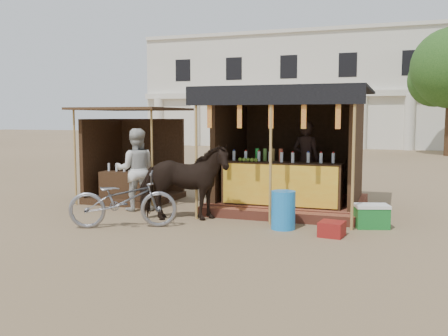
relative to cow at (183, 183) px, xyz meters
name	(u,v)px	position (x,y,z in m)	size (l,w,h in m)	color
ground	(194,238)	(0.78, -1.30, -0.80)	(120.00, 120.00, 0.00)	#846B4C
main_stall	(290,165)	(1.81, 2.07, 0.23)	(3.60, 3.61, 2.78)	brown
secondary_stall	(130,167)	(-2.38, 1.94, 0.05)	(2.40, 2.40, 2.38)	#3D2516
cow	(183,183)	(0.00, 0.00, 0.00)	(0.86, 1.89, 1.60)	black
motorbike	(123,200)	(-0.85, -0.98, -0.25)	(0.73, 2.08, 1.09)	gray
bystander	(136,170)	(-1.51, 0.70, 0.15)	(0.92, 0.72, 1.89)	beige
blue_barrel	(283,210)	(2.13, -0.08, -0.43)	(0.46, 0.46, 0.74)	#1C7ED5
red_crate	(332,229)	(3.09, -0.37, -0.67)	(0.42, 0.44, 0.27)	maroon
cooler	(372,216)	(3.73, 0.59, -0.57)	(0.74, 0.61, 0.46)	#19742B
background_building	(324,92)	(-1.22, 28.65, 3.18)	(26.00, 7.45, 8.18)	silver
tree	(448,71)	(6.59, 20.85, 3.83)	(4.50, 4.40, 7.00)	#382314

